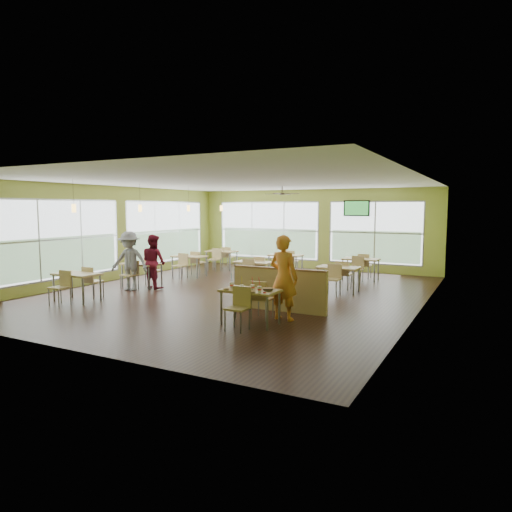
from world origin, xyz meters
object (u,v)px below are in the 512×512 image
object	(u,v)px
food_basket	(268,289)
half_wall_divider	(279,289)
main_table	(250,295)
man_plaid	(284,278)

from	to	relation	value
food_basket	half_wall_divider	bearing A→B (deg)	105.59
half_wall_divider	food_basket	size ratio (longest dim) A/B	10.20
main_table	food_basket	bearing A→B (deg)	5.90
half_wall_divider	main_table	bearing A→B (deg)	-90.00
half_wall_divider	man_plaid	size ratio (longest dim) A/B	1.28
half_wall_divider	man_plaid	bearing A→B (deg)	-59.00
food_basket	man_plaid	bearing A→B (deg)	84.90
main_table	food_basket	xyz separation A→B (m)	(0.39, 0.04, 0.15)
main_table	food_basket	distance (m)	0.42
man_plaid	main_table	bearing A→B (deg)	65.48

